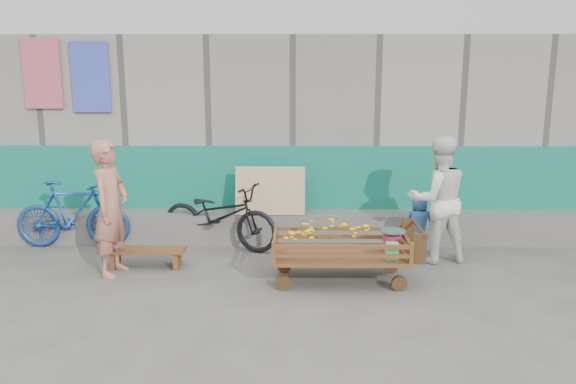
{
  "coord_description": "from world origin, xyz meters",
  "views": [
    {
      "loc": [
        0.66,
        -5.66,
        2.46
      ],
      "look_at": [
        0.57,
        1.2,
        1.0
      ],
      "focal_mm": 35.0,
      "sensor_mm": 36.0,
      "label": 1
    }
  ],
  "objects_px": {
    "banana_cart": "(337,241)",
    "vendor_man": "(111,208)",
    "woman": "(438,199)",
    "bicycle_blue": "(73,214)",
    "child": "(419,225)",
    "bench": "(146,253)",
    "bicycle_dark": "(219,216)"
  },
  "relations": [
    {
      "from": "child",
      "to": "bicycle_dark",
      "type": "xyz_separation_m",
      "value": [
        -2.76,
        0.33,
        0.03
      ]
    },
    {
      "from": "woman",
      "to": "bench",
      "type": "bearing_deg",
      "value": -4.77
    },
    {
      "from": "child",
      "to": "banana_cart",
      "type": "bearing_deg",
      "value": 43.76
    },
    {
      "from": "bicycle_blue",
      "to": "banana_cart",
      "type": "bearing_deg",
      "value": -110.42
    },
    {
      "from": "child",
      "to": "bicycle_dark",
      "type": "distance_m",
      "value": 2.78
    },
    {
      "from": "bicycle_blue",
      "to": "vendor_man",
      "type": "bearing_deg",
      "value": -140.47
    },
    {
      "from": "bench",
      "to": "bicycle_dark",
      "type": "xyz_separation_m",
      "value": [
        0.84,
        0.84,
        0.29
      ]
    },
    {
      "from": "banana_cart",
      "to": "bicycle_dark",
      "type": "relative_size",
      "value": 0.98
    },
    {
      "from": "banana_cart",
      "to": "woman",
      "type": "bearing_deg",
      "value": 30.24
    },
    {
      "from": "vendor_man",
      "to": "bicycle_blue",
      "type": "bearing_deg",
      "value": 49.53
    },
    {
      "from": "banana_cart",
      "to": "vendor_man",
      "type": "distance_m",
      "value": 2.79
    },
    {
      "from": "banana_cart",
      "to": "bicycle_blue",
      "type": "height_order",
      "value": "bicycle_blue"
    },
    {
      "from": "vendor_man",
      "to": "bicycle_blue",
      "type": "distance_m",
      "value": 1.47
    },
    {
      "from": "banana_cart",
      "to": "woman",
      "type": "relative_size",
      "value": 1.05
    },
    {
      "from": "vendor_man",
      "to": "bicycle_dark",
      "type": "xyz_separation_m",
      "value": [
        1.17,
        1.08,
        -0.37
      ]
    },
    {
      "from": "banana_cart",
      "to": "bicycle_dark",
      "type": "distance_m",
      "value": 2.06
    },
    {
      "from": "bicycle_dark",
      "to": "banana_cart",
      "type": "bearing_deg",
      "value": -108.97
    },
    {
      "from": "bicycle_dark",
      "to": "bicycle_blue",
      "type": "bearing_deg",
      "value": 110.68
    },
    {
      "from": "woman",
      "to": "bicycle_blue",
      "type": "height_order",
      "value": "woman"
    },
    {
      "from": "banana_cart",
      "to": "bicycle_blue",
      "type": "distance_m",
      "value": 3.9
    },
    {
      "from": "child",
      "to": "vendor_man",
      "type": "bearing_deg",
      "value": 14.87
    },
    {
      "from": "bench",
      "to": "vendor_man",
      "type": "xyz_separation_m",
      "value": [
        -0.34,
        -0.24,
        0.66
      ]
    },
    {
      "from": "banana_cart",
      "to": "bench",
      "type": "relative_size",
      "value": 1.74
    },
    {
      "from": "child",
      "to": "bicycle_blue",
      "type": "xyz_separation_m",
      "value": [
        -4.86,
        0.33,
        0.05
      ]
    },
    {
      "from": "bench",
      "to": "bicycle_dark",
      "type": "bearing_deg",
      "value": 45.18
    },
    {
      "from": "banana_cart",
      "to": "bench",
      "type": "xyz_separation_m",
      "value": [
        -2.42,
        0.47,
        -0.32
      ]
    },
    {
      "from": "banana_cart",
      "to": "child",
      "type": "xyz_separation_m",
      "value": [
        1.18,
        0.98,
        -0.07
      ]
    },
    {
      "from": "woman",
      "to": "vendor_man",
      "type": "bearing_deg",
      "value": -1.85
    },
    {
      "from": "vendor_man",
      "to": "child",
      "type": "xyz_separation_m",
      "value": [
        3.94,
        0.75,
        -0.4
      ]
    },
    {
      "from": "woman",
      "to": "bicycle_dark",
      "type": "relative_size",
      "value": 0.93
    },
    {
      "from": "woman",
      "to": "banana_cart",
      "type": "bearing_deg",
      "value": 20.53
    },
    {
      "from": "banana_cart",
      "to": "bench",
      "type": "bearing_deg",
      "value": 169.04
    }
  ]
}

